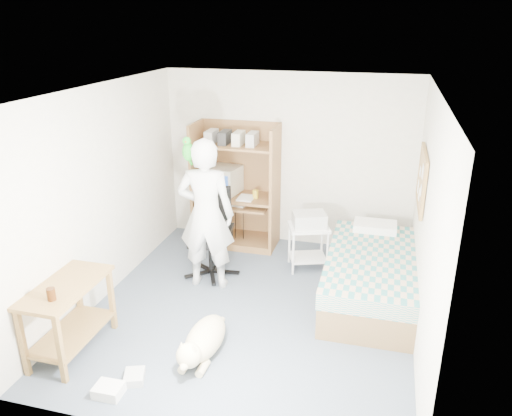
# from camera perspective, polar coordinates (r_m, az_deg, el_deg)

# --- Properties ---
(floor) EXTENTS (4.00, 4.00, 0.00)m
(floor) POSITION_cam_1_polar(r_m,az_deg,el_deg) (5.93, -0.48, -11.43)
(floor) COLOR #454F5E
(floor) RESTS_ON ground
(wall_back) EXTENTS (3.60, 0.02, 2.50)m
(wall_back) POSITION_cam_1_polar(r_m,az_deg,el_deg) (7.22, 3.69, 5.43)
(wall_back) COLOR silver
(wall_back) RESTS_ON floor
(wall_right) EXTENTS (0.02, 4.00, 2.50)m
(wall_right) POSITION_cam_1_polar(r_m,az_deg,el_deg) (5.22, 18.91, -1.90)
(wall_right) COLOR silver
(wall_right) RESTS_ON floor
(wall_left) EXTENTS (0.02, 4.00, 2.50)m
(wall_left) POSITION_cam_1_polar(r_m,az_deg,el_deg) (6.07, -17.15, 1.48)
(wall_left) COLOR silver
(wall_left) RESTS_ON floor
(ceiling) EXTENTS (3.60, 4.00, 0.02)m
(ceiling) POSITION_cam_1_polar(r_m,az_deg,el_deg) (5.05, -0.57, 13.26)
(ceiling) COLOR white
(ceiling) RESTS_ON wall_back
(computer_hutch) EXTENTS (1.20, 0.63, 1.80)m
(computer_hutch) POSITION_cam_1_polar(r_m,az_deg,el_deg) (7.27, -2.22, 2.02)
(computer_hutch) COLOR brown
(computer_hutch) RESTS_ON floor
(bed) EXTENTS (1.02, 2.02, 0.66)m
(bed) POSITION_cam_1_polar(r_m,az_deg,el_deg) (6.16, 12.91, -7.57)
(bed) COLOR brown
(bed) RESTS_ON floor
(side_desk) EXTENTS (0.50, 1.00, 0.75)m
(side_desk) POSITION_cam_1_polar(r_m,az_deg,el_deg) (5.35, -20.64, -10.63)
(side_desk) COLOR brown
(side_desk) RESTS_ON floor
(corkboard) EXTENTS (0.04, 0.94, 0.66)m
(corkboard) POSITION_cam_1_polar(r_m,az_deg,el_deg) (6.00, 18.44, 3.13)
(corkboard) COLOR #9B7B45
(corkboard) RESTS_ON wall_right
(office_chair) EXTENTS (0.64, 0.64, 1.14)m
(office_chair) POSITION_cam_1_polar(r_m,az_deg,el_deg) (6.56, -5.08, -4.11)
(office_chair) COLOR black
(office_chair) RESTS_ON floor
(person) EXTENTS (0.73, 0.52, 1.89)m
(person) POSITION_cam_1_polar(r_m,az_deg,el_deg) (6.06, -5.72, -0.76)
(person) COLOR silver
(person) RESTS_ON floor
(parrot) EXTENTS (0.14, 0.24, 0.38)m
(parrot) POSITION_cam_1_polar(r_m,az_deg,el_deg) (5.90, -7.78, 6.56)
(parrot) COLOR #138621
(parrot) RESTS_ON person
(dog) EXTENTS (0.36, 1.06, 0.40)m
(dog) POSITION_cam_1_polar(r_m,az_deg,el_deg) (5.15, -6.08, -14.82)
(dog) COLOR beige
(dog) RESTS_ON floor
(printer_cart) EXTENTS (0.62, 0.56, 0.61)m
(printer_cart) POSITION_cam_1_polar(r_m,az_deg,el_deg) (6.68, 5.99, -3.66)
(printer_cart) COLOR white
(printer_cart) RESTS_ON floor
(printer) EXTENTS (0.50, 0.44, 0.18)m
(printer) POSITION_cam_1_polar(r_m,az_deg,el_deg) (6.56, 6.09, -1.30)
(printer) COLOR #B1B0AC
(printer) RESTS_ON printer_cart
(crt_monitor) EXTENTS (0.47, 0.49, 0.39)m
(crt_monitor) POSITION_cam_1_polar(r_m,az_deg,el_deg) (7.28, -3.62, 3.23)
(crt_monitor) COLOR beige
(crt_monitor) RESTS_ON computer_hutch
(keyboard) EXTENTS (0.47, 0.21, 0.03)m
(keyboard) POSITION_cam_1_polar(r_m,az_deg,el_deg) (7.19, -2.89, 0.52)
(keyboard) COLOR beige
(keyboard) RESTS_ON computer_hutch
(pencil_cup) EXTENTS (0.08, 0.08, 0.12)m
(pencil_cup) POSITION_cam_1_polar(r_m,az_deg,el_deg) (7.11, -0.07, 1.59)
(pencil_cup) COLOR gold
(pencil_cup) RESTS_ON computer_hutch
(drink_glass) EXTENTS (0.08, 0.08, 0.12)m
(drink_glass) POSITION_cam_1_polar(r_m,az_deg,el_deg) (4.99, -22.37, -9.10)
(drink_glass) COLOR #3C1D09
(drink_glass) RESTS_ON side_desk
(floor_box_a) EXTENTS (0.25, 0.20, 0.10)m
(floor_box_a) POSITION_cam_1_polar(r_m,az_deg,el_deg) (4.94, -16.49, -19.35)
(floor_box_a) COLOR silver
(floor_box_a) RESTS_ON floor
(floor_box_b) EXTENTS (0.24, 0.27, 0.08)m
(floor_box_b) POSITION_cam_1_polar(r_m,az_deg,el_deg) (5.04, -13.73, -18.24)
(floor_box_b) COLOR #B7B7B1
(floor_box_b) RESTS_ON floor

